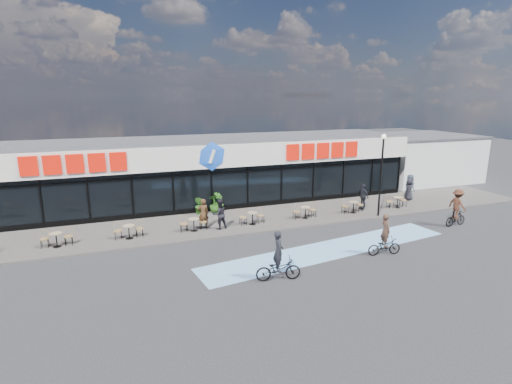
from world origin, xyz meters
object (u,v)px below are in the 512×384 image
at_px(lamp_post, 381,168).
at_px(potted_plant_right, 215,204).
at_px(potted_plant_mid, 199,205).
at_px(cyclist_b, 457,209).
at_px(potted_plant_left, 218,202).
at_px(cyclist_a, 385,241).
at_px(patron_left, 203,214).
at_px(pedestrian_b, 410,186).
at_px(patron_right, 220,214).
at_px(pedestrian_c, 409,190).
at_px(pedestrian_a, 363,196).

distance_m(lamp_post, potted_plant_right, 10.83).
bearing_deg(potted_plant_mid, cyclist_b, -27.77).
relative_size(potted_plant_left, cyclist_a, 0.61).
height_order(potted_plant_left, patron_left, patron_left).
distance_m(patron_left, cyclist_a, 10.01).
bearing_deg(lamp_post, potted_plant_right, 155.87).
distance_m(potted_plant_mid, potted_plant_right, 1.02).
relative_size(potted_plant_mid, pedestrian_b, 0.65).
bearing_deg(patron_right, potted_plant_mid, -91.96).
relative_size(potted_plant_left, potted_plant_right, 1.08).
height_order(lamp_post, potted_plant_right, lamp_post).
xyz_separation_m(potted_plant_right, pedestrian_c, (14.14, -1.82, 0.20)).
relative_size(patron_right, pedestrian_c, 1.11).
distance_m(cyclist_a, cyclist_b, 7.18).
bearing_deg(cyclist_a, patron_right, 136.31).
relative_size(potted_plant_mid, patron_right, 0.67).
relative_size(pedestrian_c, cyclist_a, 0.76).
bearing_deg(potted_plant_left, pedestrian_c, -7.85).
xyz_separation_m(lamp_post, pedestrian_b, (4.92, 2.93, -2.18)).
bearing_deg(cyclist_b, lamp_post, 136.49).
xyz_separation_m(potted_plant_right, cyclist_a, (6.01, -9.58, 0.00)).
distance_m(lamp_post, cyclist_a, 6.86).
bearing_deg(cyclist_a, pedestrian_c, 43.70).
bearing_deg(pedestrian_c, pedestrian_b, -176.75).
xyz_separation_m(cyclist_a, cyclist_b, (6.82, 2.22, 0.37)).
xyz_separation_m(potted_plant_mid, potted_plant_right, (1.02, 0.07, 0.01)).
height_order(potted_plant_mid, pedestrian_a, pedestrian_a).
relative_size(pedestrian_a, cyclist_a, 0.83).
bearing_deg(patron_left, patron_right, 153.47).
bearing_deg(pedestrian_a, potted_plant_mid, -111.51).
bearing_deg(pedestrian_b, patron_right, 97.08).
height_order(potted_plant_right, patron_right, patron_right).
bearing_deg(pedestrian_c, cyclist_b, 32.15).
height_order(patron_left, patron_right, patron_right).
relative_size(potted_plant_right, cyclist_b, 0.53).
distance_m(potted_plant_right, patron_left, 3.21).
xyz_separation_m(pedestrian_b, cyclist_b, (-1.70, -5.99, 0.07)).
xyz_separation_m(potted_plant_right, patron_left, (-1.40, -2.87, 0.28)).
bearing_deg(lamp_post, potted_plant_mid, 158.27).
distance_m(potted_plant_mid, cyclist_a, 11.84).
distance_m(potted_plant_mid, patron_left, 2.84).
distance_m(pedestrian_c, cyclist_b, 5.69).
xyz_separation_m(pedestrian_b, pedestrian_c, (-0.40, -0.45, -0.11)).
height_order(pedestrian_b, pedestrian_c, pedestrian_b).
distance_m(pedestrian_a, pedestrian_b, 5.10).
bearing_deg(patron_left, lamp_post, 173.58).
relative_size(patron_left, cyclist_a, 0.84).
xyz_separation_m(patron_left, cyclist_b, (14.24, -4.50, 0.10)).
bearing_deg(patron_right, potted_plant_left, -113.68).
bearing_deg(patron_right, potted_plant_right, -109.69).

